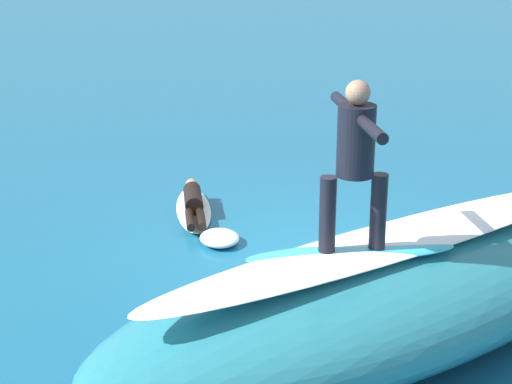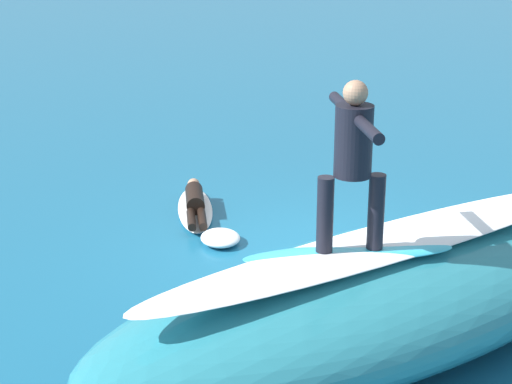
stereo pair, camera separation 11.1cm
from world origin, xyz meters
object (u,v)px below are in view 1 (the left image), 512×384
Objects in this scene: surfboard_paddling at (193,209)px; surfer_riding at (355,154)px; surfboard_riding at (351,253)px; surfer_paddling at (194,202)px.

surfer_riding is at bearing -162.97° from surfboard_paddling.
surfboard_paddling is (0.35, -4.64, -1.15)m from surfboard_riding.
surfer_riding is 5.13m from surfboard_paddling.
surfboard_paddling is at bearing 0.00° from surfer_paddling.
surfer_riding reaches higher than surfer_paddling.
surfboard_paddling is (0.35, -4.64, -2.17)m from surfer_riding.
surfer_paddling is (0.03, 0.12, 0.17)m from surfboard_paddling.
surfboard_riding is 1.36× the size of surfer_paddling.
surfboard_riding is at bearing 0.00° from surfer_riding.
surfer_paddling is (0.38, -4.52, -0.98)m from surfboard_riding.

